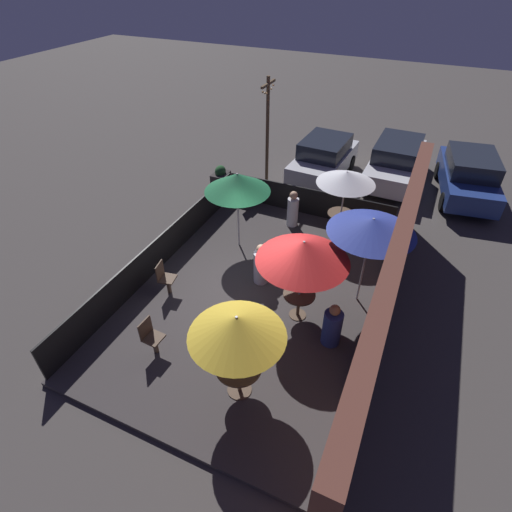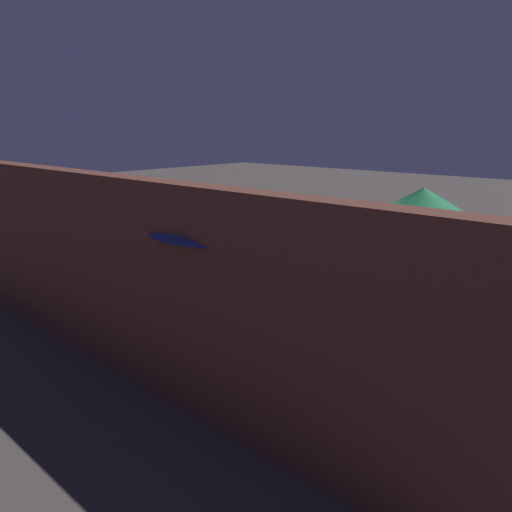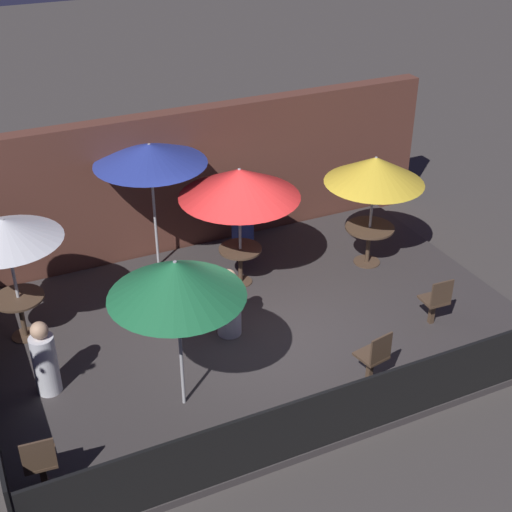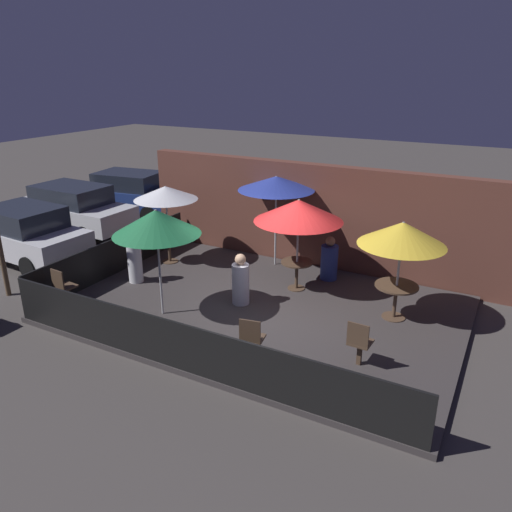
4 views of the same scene
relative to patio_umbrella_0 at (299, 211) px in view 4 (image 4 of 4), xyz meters
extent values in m
plane|color=#423D3A|center=(-0.31, -1.31, -2.12)|extent=(60.00, 60.00, 0.00)
cube|color=#383333|center=(-0.31, -1.31, -2.06)|extent=(8.79, 5.94, 0.12)
cube|color=brown|center=(-0.31, 1.89, -0.68)|extent=(10.39, 0.36, 2.88)
cube|color=black|center=(-0.31, -4.24, -1.53)|extent=(8.59, 0.05, 0.95)
cube|color=black|center=(-4.66, -1.31, -1.53)|extent=(0.05, 5.74, 0.95)
cylinder|color=#B2B2B7|center=(0.00, 0.00, -0.87)|extent=(0.05, 0.05, 2.27)
cone|color=red|center=(0.00, 0.00, 0.00)|extent=(2.13, 2.13, 0.52)
cylinder|color=#B2B2B7|center=(-3.89, -0.01, -0.92)|extent=(0.05, 0.05, 2.17)
cone|color=silver|center=(-3.89, -0.01, -0.02)|extent=(1.73, 1.73, 0.36)
cylinder|color=#B2B2B7|center=(2.51, -0.38, -0.91)|extent=(0.05, 0.05, 2.19)
cone|color=gold|center=(2.51, -0.38, -0.07)|extent=(1.83, 1.83, 0.50)
cylinder|color=#B2B2B7|center=(-1.19, 1.22, -0.76)|extent=(0.05, 0.05, 2.48)
cone|color=#283893|center=(-1.19, 1.22, 0.29)|extent=(2.04, 2.04, 0.37)
cylinder|color=#B2B2B7|center=(-2.08, -2.64, -0.81)|extent=(0.05, 0.05, 2.39)
cone|color=#1E6B3D|center=(-2.08, -2.64, 0.12)|extent=(1.87, 1.87, 0.53)
cylinder|color=#4C3828|center=(0.00, 0.00, -1.99)|extent=(0.43, 0.43, 0.02)
cylinder|color=#4C3828|center=(0.00, 0.00, -1.66)|extent=(0.08, 0.08, 0.68)
cylinder|color=#4C3828|center=(0.00, 0.00, -1.31)|extent=(0.78, 0.78, 0.04)
cylinder|color=#4C3828|center=(-3.89, -0.01, -1.99)|extent=(0.45, 0.45, 0.02)
cylinder|color=#4C3828|center=(-3.89, -0.01, -1.64)|extent=(0.08, 0.08, 0.73)
cylinder|color=#4C3828|center=(-3.89, -0.01, -1.25)|extent=(0.82, 0.82, 0.04)
cylinder|color=#4C3828|center=(2.51, -0.38, -1.99)|extent=(0.51, 0.51, 0.02)
cylinder|color=#4C3828|center=(2.51, -0.38, -1.64)|extent=(0.08, 0.08, 0.74)
cylinder|color=#4C3828|center=(2.51, -0.38, -1.25)|extent=(0.93, 0.93, 0.04)
cube|color=#4C3828|center=(0.62, -3.38, -1.77)|extent=(0.09, 0.09, 0.46)
cube|color=#4C3828|center=(0.62, -3.38, -1.52)|extent=(0.47, 0.47, 0.04)
cube|color=#4C3828|center=(0.65, -3.55, -1.28)|extent=(0.40, 0.10, 0.44)
cube|color=#4C3828|center=(2.40, -2.54, -1.78)|extent=(0.08, 0.08, 0.44)
cube|color=#4C3828|center=(2.40, -2.54, -1.54)|extent=(0.42, 0.42, 0.04)
cube|color=#4C3828|center=(2.39, -2.72, -1.30)|extent=(0.40, 0.05, 0.44)
cube|color=#4C3828|center=(-4.21, -3.39, -1.77)|extent=(0.09, 0.09, 0.48)
cube|color=#4C3828|center=(-4.21, -3.39, -1.51)|extent=(0.44, 0.44, 0.04)
cube|color=#4C3828|center=(-4.22, -3.57, -1.27)|extent=(0.40, 0.07, 0.44)
cylinder|color=silver|center=(-0.81, -1.36, -1.52)|extent=(0.52, 0.52, 0.96)
sphere|color=tan|center=(-0.81, -1.36, -0.92)|extent=(0.25, 0.25, 0.25)
cylinder|color=silver|center=(-3.79, -1.54, -1.52)|extent=(0.47, 0.47, 0.97)
sphere|color=tan|center=(-3.79, -1.54, -0.91)|extent=(0.26, 0.26, 0.26)
cylinder|color=navy|center=(0.48, 0.97, -1.55)|extent=(0.49, 0.49, 0.90)
sphere|color=#9E704C|center=(0.48, 0.97, -0.98)|extent=(0.25, 0.25, 0.25)
cube|color=silver|center=(-7.68, -1.69, -1.45)|extent=(3.89, 1.91, 0.70)
cube|color=#1E232D|center=(-7.68, -1.69, -0.80)|extent=(2.18, 1.68, 0.60)
cylinder|color=black|center=(-6.46, -0.95, -1.80)|extent=(0.65, 0.22, 0.64)
cylinder|color=black|center=(-6.55, -2.56, -1.80)|extent=(0.65, 0.22, 0.64)
cylinder|color=black|center=(-8.81, -0.81, -1.80)|extent=(0.65, 0.22, 0.64)
cube|color=silver|center=(-8.61, 0.91, -1.45)|extent=(4.38, 1.79, 0.70)
cube|color=#1E232D|center=(-8.61, 0.91, -0.80)|extent=(2.42, 1.61, 0.60)
cylinder|color=black|center=(-7.25, 1.69, -1.80)|extent=(0.64, 0.19, 0.64)
cylinder|color=black|center=(-7.29, 0.08, -1.80)|extent=(0.64, 0.19, 0.64)
cylinder|color=black|center=(-9.94, 1.75, -1.80)|extent=(0.64, 0.19, 0.64)
cylinder|color=black|center=(-9.98, 0.14, -1.80)|extent=(0.64, 0.19, 0.64)
cube|color=navy|center=(-8.44, 3.51, -1.45)|extent=(4.37, 2.27, 0.70)
cube|color=#1E232D|center=(-8.44, 3.51, -0.80)|extent=(2.49, 1.87, 0.60)
cylinder|color=black|center=(-7.28, 4.50, -1.80)|extent=(0.66, 0.27, 0.64)
cylinder|color=black|center=(-7.05, 2.90, -1.80)|extent=(0.66, 0.27, 0.64)
cylinder|color=black|center=(-9.83, 4.13, -1.80)|extent=(0.66, 0.27, 0.64)
cylinder|color=black|center=(-9.61, 2.53, -1.80)|extent=(0.66, 0.27, 0.64)
camera|label=1|loc=(6.77, 1.91, 5.29)|focal=28.00mm
camera|label=2|loc=(-5.74, 5.65, 1.41)|focal=35.00mm
camera|label=3|loc=(-4.46, -10.21, 5.08)|focal=50.00mm
camera|label=4|loc=(4.48, -10.42, 3.14)|focal=35.00mm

